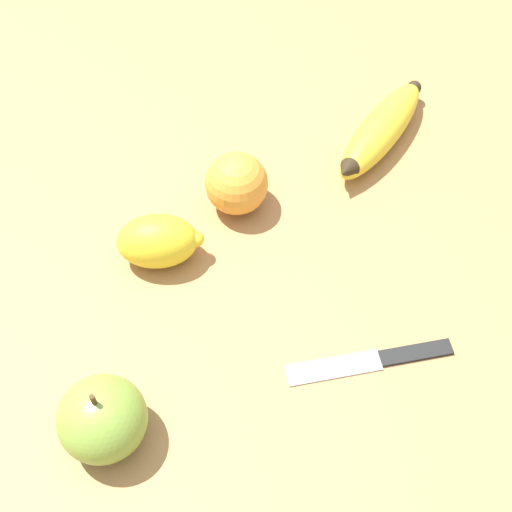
% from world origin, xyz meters
% --- Properties ---
extents(ground_plane, '(3.00, 3.00, 0.00)m').
position_xyz_m(ground_plane, '(0.00, 0.00, 0.00)').
color(ground_plane, '#A87A47').
extents(banana, '(0.17, 0.14, 0.04)m').
position_xyz_m(banana, '(0.17, 0.09, 0.02)').
color(banana, yellow).
rests_on(banana, ground_plane).
extents(orange, '(0.07, 0.07, 0.07)m').
position_xyz_m(orange, '(-0.02, 0.07, 0.03)').
color(orange, orange).
rests_on(orange, ground_plane).
extents(apple, '(0.08, 0.08, 0.08)m').
position_xyz_m(apple, '(-0.23, -0.13, 0.04)').
color(apple, olive).
rests_on(apple, ground_plane).
extents(lemon, '(0.10, 0.08, 0.06)m').
position_xyz_m(lemon, '(-0.12, 0.03, 0.03)').
color(lemon, yellow).
rests_on(lemon, ground_plane).
extents(paring_knife, '(0.17, 0.05, 0.01)m').
position_xyz_m(paring_knife, '(0.03, -0.16, 0.00)').
color(paring_knife, silver).
rests_on(paring_knife, ground_plane).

